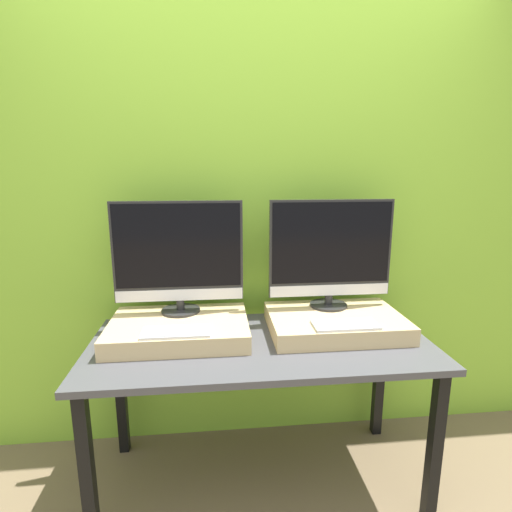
{
  "coord_description": "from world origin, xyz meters",
  "views": [
    {
      "loc": [
        -0.2,
        -1.34,
        1.52
      ],
      "look_at": [
        0.0,
        0.56,
        1.1
      ],
      "focal_mm": 28.0,
      "sensor_mm": 36.0,
      "label": 1
    }
  ],
  "objects_px": {
    "keyboard_left": "(176,332)",
    "keyboard_right": "(345,325)",
    "monitor_right": "(331,252)",
    "monitor_left": "(178,255)"
  },
  "relations": [
    {
      "from": "monitor_right",
      "to": "monitor_left",
      "type": "bearing_deg",
      "value": 180.0
    },
    {
      "from": "monitor_left",
      "to": "monitor_right",
      "type": "bearing_deg",
      "value": 0.0
    },
    {
      "from": "monitor_right",
      "to": "keyboard_left",
      "type": "bearing_deg",
      "value": -160.31
    },
    {
      "from": "keyboard_left",
      "to": "keyboard_right",
      "type": "height_order",
      "value": "same"
    },
    {
      "from": "monitor_left",
      "to": "monitor_right",
      "type": "xyz_separation_m",
      "value": [
        0.75,
        0.0,
        0.0
      ]
    },
    {
      "from": "monitor_right",
      "to": "keyboard_right",
      "type": "relative_size",
      "value": 2.13
    },
    {
      "from": "monitor_left",
      "to": "keyboard_left",
      "type": "bearing_deg",
      "value": -90.0
    },
    {
      "from": "keyboard_left",
      "to": "keyboard_right",
      "type": "bearing_deg",
      "value": 0.0
    },
    {
      "from": "keyboard_left",
      "to": "monitor_right",
      "type": "bearing_deg",
      "value": 19.69
    },
    {
      "from": "keyboard_right",
      "to": "keyboard_left",
      "type": "bearing_deg",
      "value": 180.0
    }
  ]
}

